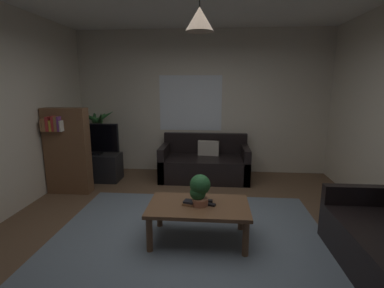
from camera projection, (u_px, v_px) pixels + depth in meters
floor at (190, 236)px, 3.37m from camera, size 4.95×5.22×0.02m
rug at (188, 244)px, 3.17m from camera, size 3.22×2.87×0.01m
wall_back at (202, 103)px, 5.65m from camera, size 5.07×0.06×2.80m
window_pane at (190, 103)px, 5.64m from camera, size 1.24×0.01×1.09m
couch_under_window at (205, 164)px, 5.38m from camera, size 1.64×0.85×0.82m
coffee_table at (199, 210)px, 3.21m from camera, size 1.13×0.67×0.43m
book_on_table_0 at (188, 204)px, 3.18m from camera, size 0.14×0.11×0.03m
book_on_table_1 at (189, 202)px, 3.18m from camera, size 0.14×0.13×0.02m
remote_on_table_0 at (208, 204)px, 3.18m from camera, size 0.17×0.10×0.02m
remote_on_table_1 at (206, 201)px, 3.27m from camera, size 0.16×0.05×0.02m
potted_plant_on_table at (199, 189)px, 3.17m from camera, size 0.23×0.23×0.35m
tv_stand at (96, 167)px, 5.28m from camera, size 0.90×0.44×0.50m
tv at (94, 139)px, 5.15m from camera, size 0.93×0.16×0.57m
potted_palm_corner at (99, 142)px, 5.76m from camera, size 0.77×0.89×1.33m
bookshelf_corner at (67, 150)px, 4.59m from camera, size 0.70×0.31×1.40m
pendant_lamp at (200, 19)px, 2.79m from camera, size 0.29×0.29×0.53m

